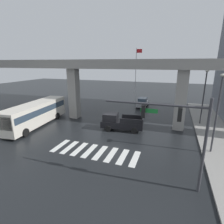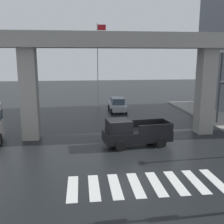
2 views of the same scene
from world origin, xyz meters
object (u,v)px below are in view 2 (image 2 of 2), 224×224
Objects in this scene: pickup_truck at (133,133)px; street_lamp_mid_block at (220,79)px; sedan_silver at (117,105)px; flagpole at (98,60)px.

street_lamp_mid_block is (9.71, 5.57, 3.57)m from pickup_truck.
flagpole reaches higher than sedan_silver.
flagpole reaches higher than pickup_truck.
sedan_silver is at bearing 87.41° from pickup_truck.
flagpole is at bearing 137.09° from street_lamp_mid_block.
pickup_truck is 1.22× the size of sedan_silver.
pickup_truck is at bearing -84.61° from flagpole.
street_lamp_mid_block is at bearing -42.91° from flagpole.
flagpole is (-2.09, 3.12, 5.37)m from sedan_silver.
pickup_truck is 0.73× the size of street_lamp_mid_block.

